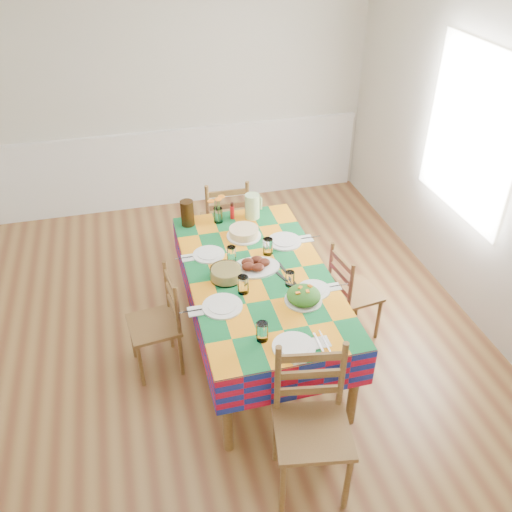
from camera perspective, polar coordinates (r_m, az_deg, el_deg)
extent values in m
cube|color=brown|center=(4.64, -4.29, -9.13)|extent=(4.50, 5.00, 0.04)
cube|color=beige|center=(6.14, -9.52, 16.83)|extent=(4.50, 0.04, 2.70)
cube|color=beige|center=(4.70, 23.56, 8.74)|extent=(0.04, 5.00, 2.70)
cube|color=white|center=(6.24, -9.07, 12.77)|extent=(4.41, 0.06, 0.04)
cube|color=white|center=(6.43, -8.72, 9.10)|extent=(4.41, 0.03, 0.90)
plane|color=white|center=(4.84, 21.59, 11.89)|extent=(0.00, 1.40, 1.40)
cylinder|color=brown|center=(3.65, -3.04, -16.16)|extent=(0.07, 0.07, 0.71)
cylinder|color=brown|center=(3.85, 10.29, -13.39)|extent=(0.07, 0.07, 0.71)
cylinder|color=brown|center=(4.96, -7.31, -0.40)|extent=(0.07, 0.07, 0.71)
cylinder|color=brown|center=(5.11, 2.50, 1.02)|extent=(0.07, 0.07, 0.71)
cube|color=brown|center=(4.09, 0.26, -2.14)|extent=(1.00, 1.90, 0.04)
cube|color=red|center=(4.08, 0.26, -1.87)|extent=(1.04, 1.94, 0.01)
cube|color=red|center=(4.10, -6.84, -4.68)|extent=(0.01, 1.94, 0.30)
cube|color=red|center=(4.31, 6.98, -2.48)|extent=(0.01, 1.94, 0.30)
cube|color=red|center=(3.49, 4.41, -13.17)|extent=(1.04, 0.01, 0.30)
cube|color=red|center=(4.95, -2.61, 3.18)|extent=(1.04, 0.01, 0.30)
cylinder|color=white|center=(3.47, 4.01, -9.52)|extent=(0.28, 0.28, 0.01)
cylinder|color=white|center=(3.46, 4.01, -9.40)|extent=(0.20, 0.20, 0.01)
cylinder|color=white|center=(3.48, 0.64, -7.97)|extent=(0.08, 0.08, 0.13)
cube|color=white|center=(3.53, 6.91, -9.00)|extent=(0.10, 0.10, 0.01)
cube|color=silver|center=(3.52, 6.60, -9.00)|extent=(0.01, 0.18, 0.00)
cube|color=silver|center=(3.53, 7.23, -8.88)|extent=(0.01, 0.21, 0.00)
cylinder|color=white|center=(3.77, -3.56, -5.30)|extent=(0.28, 0.28, 0.01)
cylinder|color=white|center=(3.76, -3.57, -5.18)|extent=(0.20, 0.20, 0.01)
cylinder|color=white|center=(3.85, -1.37, -3.03)|extent=(0.08, 0.08, 0.14)
cube|color=white|center=(3.75, -6.39, -5.79)|extent=(0.10, 0.10, 0.01)
cube|color=silver|center=(3.74, -6.71, -5.77)|extent=(0.18, 0.01, 0.00)
cube|color=silver|center=(3.75, -6.08, -5.68)|extent=(0.21, 0.01, 0.00)
cylinder|color=white|center=(4.28, -4.99, 0.16)|extent=(0.25, 0.25, 0.01)
cylinder|color=white|center=(4.28, -5.00, 0.26)|extent=(0.18, 0.18, 0.01)
cylinder|color=white|center=(4.18, -2.61, 0.24)|extent=(0.07, 0.07, 0.12)
cube|color=white|center=(4.27, -7.21, -0.20)|extent=(0.09, 0.09, 0.01)
cube|color=silver|center=(4.26, -7.47, -0.19)|extent=(0.16, 0.01, 0.00)
cube|color=silver|center=(4.27, -6.97, -0.11)|extent=(0.19, 0.01, 0.00)
cylinder|color=white|center=(3.93, 6.10, -3.55)|extent=(0.24, 0.24, 0.01)
cylinder|color=white|center=(3.92, 6.11, -3.45)|extent=(0.17, 0.17, 0.01)
cylinder|color=white|center=(3.93, 3.58, -2.39)|extent=(0.07, 0.07, 0.11)
cube|color=white|center=(3.98, 8.26, -3.22)|extent=(0.09, 0.09, 0.01)
cube|color=silver|center=(3.97, 8.03, -3.21)|extent=(0.15, 0.01, 0.00)
cube|color=silver|center=(3.98, 8.50, -3.13)|extent=(0.18, 0.01, 0.00)
cylinder|color=white|center=(4.43, 3.02, 1.55)|extent=(0.28, 0.28, 0.01)
cylinder|color=white|center=(4.42, 3.02, 1.66)|extent=(0.20, 0.20, 0.01)
cylinder|color=white|center=(4.25, 1.25, 1.02)|extent=(0.08, 0.08, 0.14)
cube|color=white|center=(4.48, 5.30, 1.83)|extent=(0.10, 0.10, 0.01)
cube|color=silver|center=(4.47, 5.06, 1.85)|extent=(0.18, 0.01, 0.00)
cube|color=silver|center=(4.49, 5.56, 1.92)|extent=(0.21, 0.01, 0.00)
ellipsoid|color=white|center=(4.12, -0.09, -1.24)|extent=(0.38, 0.27, 0.02)
ellipsoid|color=black|center=(4.11, 0.82, -0.69)|extent=(0.10, 0.09, 0.06)
ellipsoid|color=black|center=(4.14, 0.08, -0.41)|extent=(0.10, 0.09, 0.06)
ellipsoid|color=black|center=(4.11, -0.87, -0.66)|extent=(0.10, 0.09, 0.06)
ellipsoid|color=black|center=(4.07, -0.83, -1.12)|extent=(0.10, 0.09, 0.06)
ellipsoid|color=black|center=(4.06, 0.17, -1.21)|extent=(0.10, 0.09, 0.06)
cylinder|color=white|center=(3.83, 5.00, -4.65)|extent=(0.27, 0.27, 0.01)
ellipsoid|color=#103F0F|center=(3.80, 5.03, -4.16)|extent=(0.24, 0.24, 0.11)
cube|color=orange|center=(3.73, 4.43, -3.90)|extent=(0.03, 0.02, 0.01)
cube|color=orange|center=(3.78, 4.69, -3.33)|extent=(0.04, 0.04, 0.01)
cube|color=orange|center=(3.75, 5.46, -3.72)|extent=(0.03, 0.03, 0.01)
cube|color=orange|center=(3.80, 5.71, -3.16)|extent=(0.03, 0.04, 0.01)
cylinder|color=white|center=(4.00, -3.16, -1.86)|extent=(0.24, 0.24, 0.09)
cylinder|color=#E0CB77|center=(4.00, -3.16, -1.85)|extent=(0.22, 0.22, 0.07)
cylinder|color=white|center=(4.50, -1.29, 2.13)|extent=(0.29, 0.29, 0.01)
cylinder|color=#DFBE88|center=(4.47, -1.30, 2.56)|extent=(0.24, 0.24, 0.07)
cube|color=black|center=(4.04, 2.70, -2.17)|extent=(0.13, 0.31, 0.01)
cube|color=black|center=(4.07, 3.32, -1.89)|extent=(0.06, 0.32, 0.01)
cylinder|color=white|center=(4.68, -4.02, 4.32)|extent=(0.08, 0.08, 0.13)
cylinder|color=#3A7125|center=(4.65, -4.31, 4.79)|extent=(0.01, 0.01, 0.19)
ellipsoid|color=orange|center=(4.60, -4.77, 5.77)|extent=(0.06, 0.06, 0.02)
cylinder|color=#3A7125|center=(4.67, -3.87, 4.91)|extent=(0.01, 0.01, 0.19)
ellipsoid|color=orange|center=(4.63, -3.66, 6.26)|extent=(0.06, 0.06, 0.02)
cylinder|color=#3A7125|center=(4.64, -4.00, 4.72)|extent=(0.01, 0.01, 0.19)
ellipsoid|color=orange|center=(4.56, -4.01, 5.98)|extent=(0.06, 0.06, 0.02)
cylinder|color=red|center=(4.72, -2.53, 4.78)|extent=(0.04, 0.04, 0.15)
cylinder|color=#C1E5A2|center=(4.71, -0.39, 5.27)|extent=(0.13, 0.13, 0.22)
cylinder|color=black|center=(4.64, -7.24, 4.50)|extent=(0.11, 0.11, 0.23)
cube|color=white|center=(3.38, 4.60, -11.03)|extent=(0.09, 0.03, 0.02)
cylinder|color=brown|center=(3.47, 2.84, -23.20)|extent=(0.04, 0.04, 0.48)
cylinder|color=brown|center=(3.53, 9.60, -22.51)|extent=(0.04, 0.04, 0.48)
cylinder|color=brown|center=(3.68, 2.12, -18.40)|extent=(0.04, 0.04, 0.48)
cylinder|color=brown|center=(3.73, 8.34, -17.86)|extent=(0.04, 0.04, 0.48)
cube|color=brown|center=(3.39, 5.99, -17.95)|extent=(0.52, 0.50, 0.03)
cylinder|color=brown|center=(3.29, 2.29, -12.91)|extent=(0.04, 0.04, 0.54)
cylinder|color=brown|center=(3.35, 9.03, -12.38)|extent=(0.04, 0.04, 0.54)
cube|color=brown|center=(3.40, 5.59, -13.89)|extent=(0.38, 0.09, 0.05)
cube|color=brown|center=(3.29, 5.73, -12.28)|extent=(0.38, 0.09, 0.05)
cube|color=brown|center=(3.19, 5.87, -10.56)|extent=(0.38, 0.09, 0.05)
cylinder|color=brown|center=(5.57, -1.63, 2.61)|extent=(0.04, 0.04, 0.46)
cylinder|color=brown|center=(5.52, -5.39, 2.16)|extent=(0.04, 0.04, 0.46)
cylinder|color=brown|center=(5.28, -0.89, 0.66)|extent=(0.04, 0.04, 0.46)
cylinder|color=brown|center=(5.23, -4.84, 0.16)|extent=(0.04, 0.04, 0.46)
cube|color=brown|center=(5.27, -3.27, 3.67)|extent=(0.44, 0.42, 0.03)
cylinder|color=brown|center=(5.02, -0.91, 5.21)|extent=(0.04, 0.04, 0.51)
cylinder|color=brown|center=(4.97, -5.09, 4.73)|extent=(0.04, 0.04, 0.51)
cube|color=brown|center=(5.04, -2.96, 3.96)|extent=(0.37, 0.03, 0.05)
cube|color=brown|center=(4.97, -3.00, 5.28)|extent=(0.37, 0.03, 0.05)
cube|color=brown|center=(4.91, -3.05, 6.63)|extent=(0.37, 0.03, 0.05)
cylinder|color=brown|center=(4.46, -12.85, -8.37)|extent=(0.03, 0.03, 0.41)
cylinder|color=brown|center=(4.22, -12.03, -11.24)|extent=(0.03, 0.03, 0.41)
cylinder|color=brown|center=(4.48, -8.97, -7.50)|extent=(0.03, 0.03, 0.41)
cylinder|color=brown|center=(4.25, -7.90, -10.29)|extent=(0.03, 0.03, 0.41)
cube|color=brown|center=(4.20, -10.75, -7.17)|extent=(0.41, 0.42, 0.03)
cylinder|color=brown|center=(4.21, -9.37, -3.11)|extent=(0.03, 0.03, 0.45)
cylinder|color=brown|center=(3.96, -8.26, -5.82)|extent=(0.03, 0.03, 0.45)
cube|color=brown|center=(4.14, -8.72, -5.40)|extent=(0.06, 0.33, 0.05)
cube|color=brown|center=(4.07, -8.87, -4.12)|extent=(0.06, 0.33, 0.05)
cube|color=brown|center=(3.99, -9.01, -2.80)|extent=(0.06, 0.33, 0.05)
cylinder|color=brown|center=(4.63, 12.73, -6.53)|extent=(0.03, 0.03, 0.40)
cylinder|color=brown|center=(4.82, 10.70, -4.27)|extent=(0.03, 0.03, 0.40)
cylinder|color=brown|center=(4.49, 9.51, -7.56)|extent=(0.03, 0.03, 0.40)
cylinder|color=brown|center=(4.69, 7.56, -5.18)|extent=(0.03, 0.03, 0.40)
cube|color=brown|center=(4.52, 10.39, -3.81)|extent=(0.40, 0.42, 0.03)
cylinder|color=brown|center=(4.22, 9.94, -3.36)|extent=(0.03, 0.03, 0.44)
cylinder|color=brown|center=(4.44, 7.86, -1.03)|extent=(0.03, 0.03, 0.44)
cube|color=brown|center=(4.38, 8.77, -3.09)|extent=(0.06, 0.32, 0.04)
cube|color=brown|center=(4.31, 8.91, -1.89)|extent=(0.06, 0.32, 0.04)
cube|color=brown|center=(4.24, 9.04, -0.64)|extent=(0.06, 0.32, 0.04)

